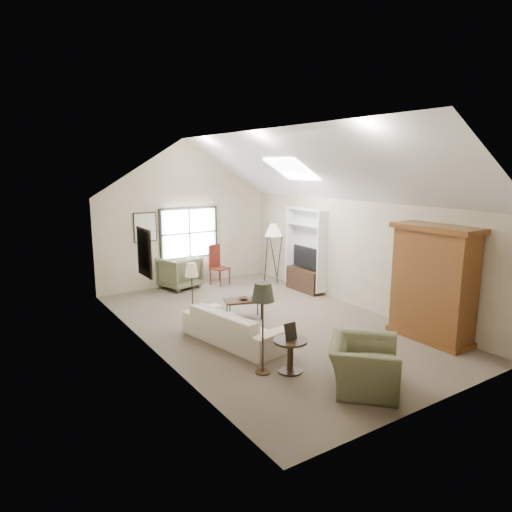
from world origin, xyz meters
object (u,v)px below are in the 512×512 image
side_table (290,356)px  side_chair (220,265)px  sofa (235,326)px  armchair_far (179,272)px  armchair_near (364,365)px  coffee_table (244,309)px  armoire (433,283)px

side_table → side_chair: bearing=72.7°
sofa → armchair_far: 4.25m
side_table → armchair_far: bearing=83.9°
armchair_near → sofa: bearing=60.9°
armchair_far → coffee_table: (0.14, -3.14, -0.22)m
sofa → side_chair: side_chair is taller
sofa → armchair_far: bearing=-21.1°
sofa → side_chair: (1.82, 3.91, 0.24)m
armoire → armchair_near: size_ratio=1.95×
armoire → side_chair: (-1.42, 5.82, -0.54)m
armoire → sofa: bearing=149.4°
sofa → armchair_near: bearing=-176.8°
armoire → sofa: 3.84m
side_chair → armchair_near: bearing=-118.5°
armoire → armchair_far: 6.63m
armoire → armchair_far: armoire is taller
armoire → coffee_table: 3.91m
armchair_near → coffee_table: bearing=43.7°
armoire → side_table: armoire is taller
armchair_near → armchair_far: 6.82m
armoire → side_chair: 6.02m
armoire → sofa: armoire is taller
armoire → side_chair: bearing=103.7°
sofa → armchair_far: size_ratio=2.29×
armchair_near → armchair_far: armchair_far is taller
armchair_near → side_table: bearing=75.9°
side_table → side_chair: side_chair is taller
armchair_near → coffee_table: (0.17, 3.68, -0.15)m
armchair_far → coffee_table: armchair_far is taller
armchair_near → armchair_far: bearing=46.0°
coffee_table → side_chair: side_chair is taller
sofa → coffee_table: sofa is taller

